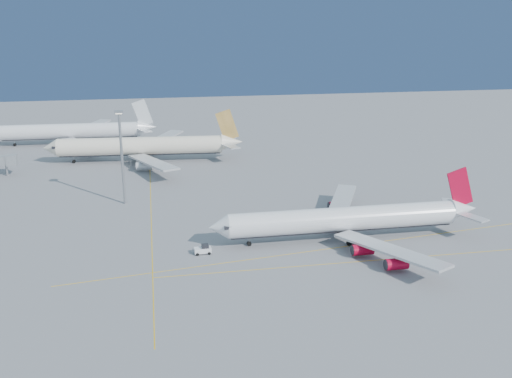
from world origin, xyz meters
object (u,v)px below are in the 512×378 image
pushback_tug (203,249)px  light_mast (121,150)px  airliner_etihad (145,146)px  airliner_third (74,131)px  airliner_virgin (349,219)px

pushback_tug → light_mast: size_ratio=0.14×
light_mast → airliner_etihad: bearing=83.2°
airliner_third → light_mast: size_ratio=2.55×
pushback_tug → airliner_virgin: bearing=1.8°
airliner_virgin → airliner_third: airliner_third is taller
pushback_tug → light_mast: bearing=112.5°
airliner_virgin → airliner_third: 140.49m
airliner_virgin → pushback_tug: 34.53m
airliner_virgin → airliner_third: bearing=122.1°
airliner_etihad → airliner_third: (-28.24, 34.44, -0.23)m
airliner_third → airliner_etihad: bearing=-49.3°
airliner_third → light_mast: light_mast is taller
airliner_third → light_mast: (22.55, -82.45, 9.97)m
airliner_third → light_mast: bearing=-73.4°
airliner_virgin → airliner_etihad: (-46.67, 84.41, 0.76)m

